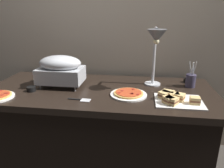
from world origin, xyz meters
TOP-DOWN VIEW (x-y plane):
  - ground_plane at (0.00, 0.00)m, footprint 8.00×8.00m
  - back_wall at (0.00, 0.50)m, footprint 4.40×0.04m
  - buffet_table at (0.00, 0.00)m, footprint 1.90×0.84m
  - chafing_dish at (-0.34, 0.03)m, footprint 0.38×0.25m
  - heat_lamp at (0.44, 0.05)m, footprint 0.15×0.30m
  - pizza_plate_front at (0.25, -0.11)m, footprint 0.28×0.28m
  - sandwich_platter at (0.59, -0.19)m, footprint 0.33×0.27m
  - sauce_cup_near at (0.76, 0.29)m, footprint 0.07×0.07m
  - sauce_cup_far at (-0.54, -0.13)m, footprint 0.07×0.07m
  - utensil_holder at (0.76, 0.16)m, footprint 0.08×0.08m
  - serving_spatula at (-0.10, -0.25)m, footprint 0.17×0.06m

SIDE VIEW (x-z plane):
  - ground_plane at x=0.00m, z-range 0.00..0.00m
  - buffet_table at x=0.00m, z-range 0.01..0.77m
  - serving_spatula at x=-0.10m, z-range 0.76..0.77m
  - pizza_plate_front at x=0.25m, z-range 0.76..0.79m
  - sauce_cup_near at x=0.76m, z-range 0.76..0.79m
  - sauce_cup_far at x=-0.54m, z-range 0.76..0.80m
  - sandwich_platter at x=0.59m, z-range 0.75..0.81m
  - utensil_holder at x=0.76m, z-range 0.71..0.93m
  - chafing_dish at x=-0.34m, z-range 0.78..1.05m
  - heat_lamp at x=0.44m, z-range 0.90..1.40m
  - back_wall at x=0.00m, z-range 0.00..2.40m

